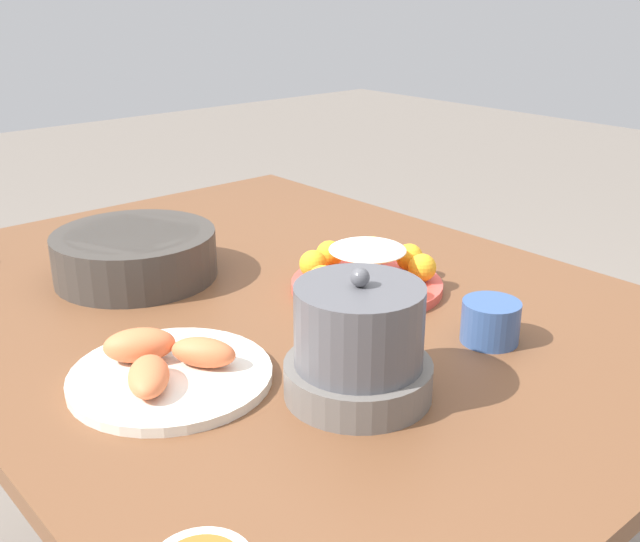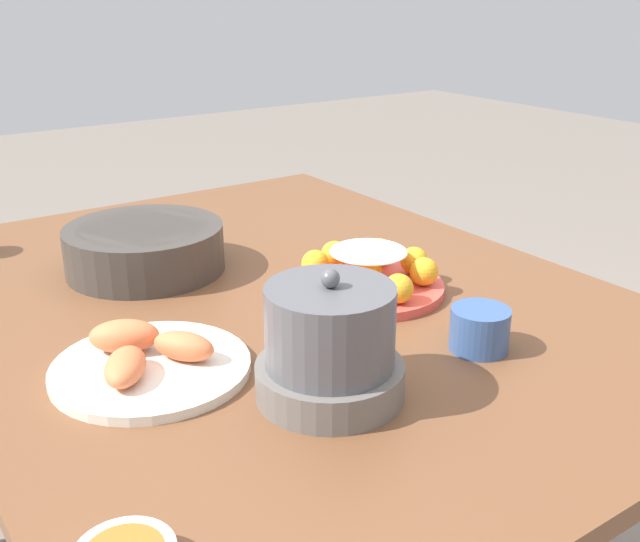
{
  "view_description": "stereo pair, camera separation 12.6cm",
  "coord_description": "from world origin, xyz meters",
  "px_view_note": "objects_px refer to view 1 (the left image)",
  "views": [
    {
      "loc": [
        -0.93,
        0.7,
        1.27
      ],
      "look_at": [
        -0.04,
        -0.07,
        0.82
      ],
      "focal_mm": 42.0,
      "sensor_mm": 36.0,
      "label": 1
    },
    {
      "loc": [
        -1.01,
        0.6,
        1.27
      ],
      "look_at": [
        -0.04,
        -0.07,
        0.82
      ],
      "focal_mm": 42.0,
      "sensor_mm": 36.0,
      "label": 2
    }
  ],
  "objects_px": {
    "serving_bowl": "(135,253)",
    "dining_table": "(274,346)",
    "seafood_platter": "(167,369)",
    "cup_near": "(490,322)",
    "cake_plate": "(367,273)",
    "warming_pot": "(359,345)"
  },
  "relations": [
    {
      "from": "serving_bowl",
      "to": "dining_table",
      "type": "bearing_deg",
      "value": -150.36
    },
    {
      "from": "dining_table",
      "to": "seafood_platter",
      "type": "xyz_separation_m",
      "value": [
        -0.14,
        0.28,
        0.11
      ]
    },
    {
      "from": "seafood_platter",
      "to": "cup_near",
      "type": "bearing_deg",
      "value": -116.39
    },
    {
      "from": "cake_plate",
      "to": "serving_bowl",
      "type": "relative_size",
      "value": 0.91
    },
    {
      "from": "serving_bowl",
      "to": "warming_pot",
      "type": "distance_m",
      "value": 0.56
    },
    {
      "from": "cake_plate",
      "to": "warming_pot",
      "type": "bearing_deg",
      "value": 133.77
    },
    {
      "from": "cup_near",
      "to": "warming_pot",
      "type": "bearing_deg",
      "value": 86.26
    },
    {
      "from": "seafood_platter",
      "to": "cup_near",
      "type": "distance_m",
      "value": 0.47
    },
    {
      "from": "serving_bowl",
      "to": "cake_plate",
      "type": "bearing_deg",
      "value": -138.99
    },
    {
      "from": "cake_plate",
      "to": "seafood_platter",
      "type": "distance_m",
      "value": 0.42
    },
    {
      "from": "cake_plate",
      "to": "warming_pot",
      "type": "relative_size",
      "value": 1.37
    },
    {
      "from": "dining_table",
      "to": "serving_bowl",
      "type": "distance_m",
      "value": 0.3
    },
    {
      "from": "serving_bowl",
      "to": "cup_near",
      "type": "bearing_deg",
      "value": -154.78
    },
    {
      "from": "dining_table",
      "to": "cup_near",
      "type": "xyz_separation_m",
      "value": [
        -0.34,
        -0.14,
        0.13
      ]
    },
    {
      "from": "dining_table",
      "to": "cake_plate",
      "type": "distance_m",
      "value": 0.21
    },
    {
      "from": "warming_pot",
      "to": "seafood_platter",
      "type": "bearing_deg",
      "value": 41.07
    },
    {
      "from": "cake_plate",
      "to": "seafood_platter",
      "type": "relative_size",
      "value": 0.96
    },
    {
      "from": "dining_table",
      "to": "cup_near",
      "type": "distance_m",
      "value": 0.39
    },
    {
      "from": "seafood_platter",
      "to": "warming_pot",
      "type": "bearing_deg",
      "value": -138.93
    },
    {
      "from": "dining_table",
      "to": "seafood_platter",
      "type": "bearing_deg",
      "value": 115.86
    },
    {
      "from": "cake_plate",
      "to": "warming_pot",
      "type": "xyz_separation_m",
      "value": [
        -0.24,
        0.25,
        0.04
      ]
    },
    {
      "from": "dining_table",
      "to": "serving_bowl",
      "type": "bearing_deg",
      "value": 29.64
    }
  ]
}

